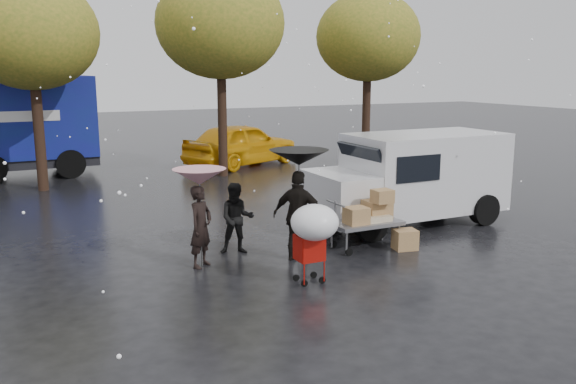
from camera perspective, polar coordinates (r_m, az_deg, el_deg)
name	(u,v)px	position (r m, az deg, el deg)	size (l,w,h in m)	color
ground	(281,265)	(11.95, -0.63, -6.84)	(90.00, 90.00, 0.00)	black
person_pink	(201,227)	(11.76, -8.16, -3.22)	(0.58, 0.38, 1.59)	black
person_middle	(237,219)	(12.54, -4.81, -2.49)	(0.72, 0.56, 1.47)	black
person_black	(299,216)	(12.01, 1.01, -2.26)	(1.06, 0.44, 1.81)	black
umbrella_pink	(199,177)	(11.55, -8.29, 1.42)	(1.01, 1.01, 1.91)	#4C4C4C
umbrella_black	(299,158)	(11.79, 1.03, 3.24)	(1.16, 1.16, 2.22)	#4C4C4C
vendor_cart	(369,215)	(12.99, 7.61, -2.10)	(1.52, 0.80, 1.27)	slate
shopping_cart	(314,227)	(10.58, 2.43, -3.27)	(0.84, 0.84, 1.46)	#A10F09
white_van	(412,177)	(15.20, 11.54, 1.42)	(4.91, 2.18, 2.20)	silver
box_ground_near	(405,240)	(13.12, 10.89, -4.39)	(0.47, 0.38, 0.43)	#8E5E3E
box_ground_far	(362,215)	(15.22, 6.93, -2.12)	(0.50, 0.39, 0.39)	#8E5E3E
yellow_taxi	(242,144)	(24.00, -4.35, 4.49)	(1.99, 4.96, 1.69)	#E8A10C
tree_row	(133,28)	(20.75, -14.32, 14.65)	(21.60, 4.40, 7.12)	black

